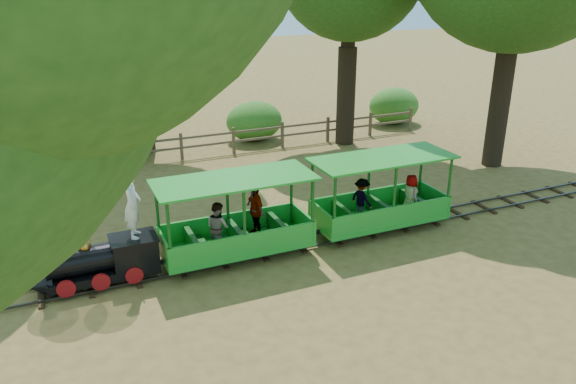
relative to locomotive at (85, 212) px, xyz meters
name	(u,v)px	position (x,y,z in m)	size (l,w,h in m)	color
ground	(297,246)	(4.88, -0.07, -1.76)	(90.00, 90.00, 0.00)	olive
track	(297,243)	(4.88, -0.07, -1.69)	(22.00, 1.00, 0.10)	#3F3D3A
locomotive	(85,212)	(0.00, 0.00, 0.00)	(2.74, 1.29, 3.15)	black
carriage_front	(237,227)	(3.29, -0.05, -0.94)	(3.72, 1.52, 1.94)	green
carriage_rear	(381,202)	(7.28, -0.08, -0.97)	(3.72, 1.52, 1.94)	green
fence	(208,141)	(4.88, 7.93, -1.18)	(18.10, 0.10, 1.00)	brown
shrub_mid_w	(110,131)	(1.57, 9.23, -0.74)	(2.95, 2.27, 2.04)	#2D6B1E
shrub_mid_e	(254,121)	(7.20, 9.23, -0.96)	(2.31, 1.78, 1.60)	#2D6B1E
shrub_east	(394,106)	(13.88, 9.23, -0.95)	(2.35, 1.81, 1.63)	#2D6B1E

